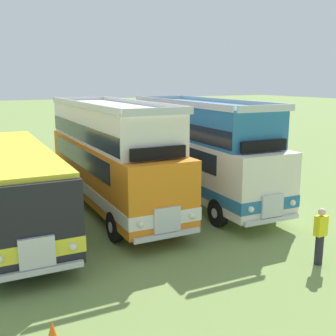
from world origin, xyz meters
The scene contains 4 objects.
bus_fourth_in_row centered at (2.00, -0.21, 1.75)m, with size 2.93×10.51×2.99m.
bus_fifth_in_row centered at (5.99, 0.49, 2.36)m, with size 2.80×10.46×4.52m.
bus_sixth_in_row centered at (9.98, -0.17, 2.36)m, with size 3.03×10.10×4.52m.
marshal_person centered at (9.42, -7.62, 0.89)m, with size 0.36×0.24×1.73m.
Camera 1 is at (0.12, -15.52, 5.36)m, focal length 44.10 mm.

